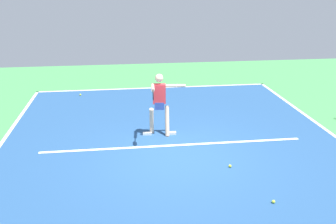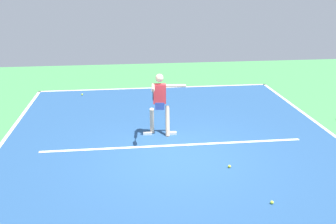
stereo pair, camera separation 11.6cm
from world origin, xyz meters
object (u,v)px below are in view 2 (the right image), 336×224
(tennis_ball_near_service_line, at_px, (82,94))
(tennis_ball_by_baseline, at_px, (272,202))
(tennis_player, at_px, (160,101))
(tennis_ball_near_player, at_px, (229,166))

(tennis_ball_near_service_line, xyz_separation_m, tennis_ball_by_baseline, (-4.29, 7.66, 0.00))
(tennis_ball_near_service_line, bearing_deg, tennis_player, 121.56)
(tennis_ball_near_service_line, bearing_deg, tennis_ball_by_baseline, 119.25)
(tennis_ball_by_baseline, relative_size, tennis_ball_near_player, 1.00)
(tennis_player, relative_size, tennis_ball_near_service_line, 26.17)
(tennis_player, height_order, tennis_ball_by_baseline, tennis_player)
(tennis_ball_near_service_line, distance_m, tennis_ball_near_player, 7.27)
(tennis_ball_near_service_line, distance_m, tennis_ball_by_baseline, 8.78)
(tennis_player, distance_m, tennis_ball_near_player, 2.67)
(tennis_player, xyz_separation_m, tennis_ball_by_baseline, (-1.79, 3.59, -0.95))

